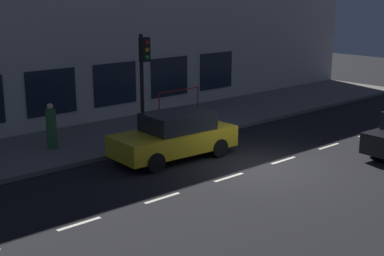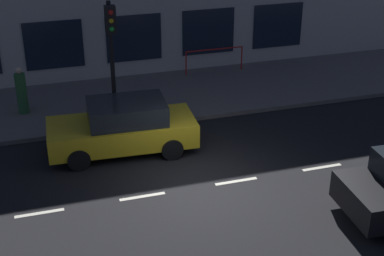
{
  "view_description": "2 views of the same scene",
  "coord_description": "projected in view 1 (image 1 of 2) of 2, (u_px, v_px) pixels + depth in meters",
  "views": [
    {
      "loc": [
        -11.19,
        13.02,
        5.56
      ],
      "look_at": [
        0.98,
        2.24,
        1.48
      ],
      "focal_mm": 51.54,
      "sensor_mm": 36.0,
      "label": 1
    },
    {
      "loc": [
        -12.24,
        3.98,
        8.0
      ],
      "look_at": [
        1.28,
        -0.14,
        1.14
      ],
      "focal_mm": 52.88,
      "sensor_mm": 36.0,
      "label": 2
    }
  ],
  "objects": [
    {
      "name": "parked_car_1",
      "position": [
        175.0,
        136.0,
        18.56
      ],
      "size": [
        2.04,
        4.37,
        1.58
      ],
      "rotation": [
        0.0,
        0.0,
        -0.05
      ],
      "color": "gold",
      "rests_on": "ground"
    },
    {
      "name": "building_facade",
      "position": [
        109.0,
        22.0,
        23.2
      ],
      "size": [
        0.65,
        32.0,
        8.57
      ],
      "color": "beige",
      "rests_on": "ground"
    },
    {
      "name": "sidewalk",
      "position": [
        147.0,
        129.0,
        22.38
      ],
      "size": [
        4.5,
        32.0,
        0.15
      ],
      "color": "slate",
      "rests_on": "ground"
    },
    {
      "name": "ground_plane",
      "position": [
        264.0,
        167.0,
        17.86
      ],
      "size": [
        60.0,
        60.0,
        0.0
      ],
      "primitive_type": "plane",
      "color": "black"
    },
    {
      "name": "lane_centre_line",
      "position": [
        283.0,
        160.0,
        18.5
      ],
      "size": [
        0.12,
        27.2,
        0.01
      ],
      "color": "beige",
      "rests_on": "ground"
    },
    {
      "name": "pedestrian_0",
      "position": [
        51.0,
        128.0,
        19.24
      ],
      "size": [
        0.43,
        0.43,
        1.61
      ],
      "rotation": [
        0.0,
        0.0,
        1.33
      ],
      "color": "#336B38",
      "rests_on": "sidewalk"
    },
    {
      "name": "traffic_light",
      "position": [
        143.0,
        69.0,
        19.42
      ],
      "size": [
        0.48,
        0.32,
        3.92
      ],
      "color": "black",
      "rests_on": "sidewalk"
    },
    {
      "name": "red_railing",
      "position": [
        179.0,
        95.0,
        25.33
      ],
      "size": [
        0.05,
        2.38,
        0.97
      ],
      "color": "red",
      "rests_on": "sidewalk"
    }
  ]
}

